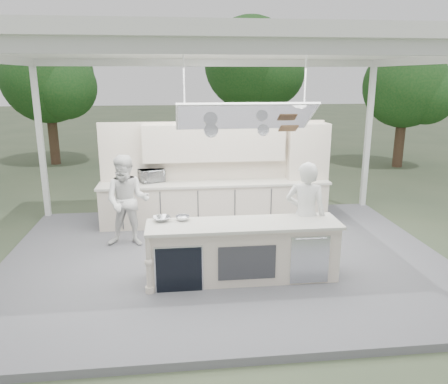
{
  "coord_description": "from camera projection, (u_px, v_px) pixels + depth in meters",
  "views": [
    {
      "loc": [
        -0.86,
        -7.41,
        3.34
      ],
      "look_at": [
        0.03,
        0.4,
        1.24
      ],
      "focal_mm": 35.0,
      "sensor_mm": 36.0,
      "label": 1
    }
  ],
  "objects": [
    {
      "name": "ground",
      "position": [
        225.0,
        262.0,
        8.07
      ],
      "size": [
        90.0,
        90.0,
        0.0
      ],
      "primitive_type": "plane",
      "color": "#4B543A",
      "rests_on": "ground"
    },
    {
      "name": "stage_deck",
      "position": [
        225.0,
        259.0,
        8.05
      ],
      "size": [
        8.0,
        6.0,
        0.12
      ],
      "primitive_type": "cube",
      "color": "#56565A",
      "rests_on": "ground"
    },
    {
      "name": "tent",
      "position": [
        225.0,
        52.0,
        7.1
      ],
      "size": [
        8.2,
        6.2,
        3.86
      ],
      "color": "white",
      "rests_on": "ground"
    },
    {
      "name": "demo_island",
      "position": [
        242.0,
        251.0,
        7.06
      ],
      "size": [
        3.1,
        0.79,
        0.95
      ],
      "color": "beige",
      "rests_on": "stage_deck"
    },
    {
      "name": "back_counter",
      "position": [
        215.0,
        203.0,
        9.74
      ],
      "size": [
        5.08,
        0.72,
        0.95
      ],
      "color": "beige",
      "rests_on": "stage_deck"
    },
    {
      "name": "back_wall_unit",
      "position": [
        234.0,
        157.0,
        9.74
      ],
      "size": [
        5.05,
        0.48,
        2.25
      ],
      "color": "beige",
      "rests_on": "stage_deck"
    },
    {
      "name": "tree_cluster",
      "position": [
        191.0,
        77.0,
        16.58
      ],
      "size": [
        19.55,
        9.4,
        5.85
      ],
      "color": "#4F3827",
      "rests_on": "ground"
    },
    {
      "name": "head_chef",
      "position": [
        305.0,
        216.0,
        7.36
      ],
      "size": [
        0.8,
        0.68,
        1.86
      ],
      "primitive_type": "imported",
      "rotation": [
        0.0,
        0.0,
        2.73
      ],
      "color": "white",
      "rests_on": "stage_deck"
    },
    {
      "name": "sous_chef",
      "position": [
        127.0,
        201.0,
        8.36
      ],
      "size": [
        0.94,
        0.76,
        1.79
      ],
      "primitive_type": "imported",
      "rotation": [
        0.0,
        0.0,
        -0.11
      ],
      "color": "white",
      "rests_on": "stage_deck"
    },
    {
      "name": "toaster_oven",
      "position": [
        152.0,
        175.0,
        9.6
      ],
      "size": [
        0.62,
        0.53,
        0.29
      ],
      "primitive_type": "imported",
      "rotation": [
        0.0,
        0.0,
        0.42
      ],
      "color": "silver",
      "rests_on": "back_counter"
    },
    {
      "name": "bowl_large",
      "position": [
        162.0,
        219.0,
        7.04
      ],
      "size": [
        0.35,
        0.35,
        0.07
      ],
      "primitive_type": "imported",
      "rotation": [
        0.0,
        0.0,
        0.3
      ],
      "color": "#B8BAC0",
      "rests_on": "demo_island"
    },
    {
      "name": "bowl_small",
      "position": [
        183.0,
        218.0,
        7.07
      ],
      "size": [
        0.3,
        0.3,
        0.07
      ],
      "primitive_type": "imported",
      "rotation": [
        0.0,
        0.0,
        -0.39
      ],
      "color": "silver",
      "rests_on": "demo_island"
    }
  ]
}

